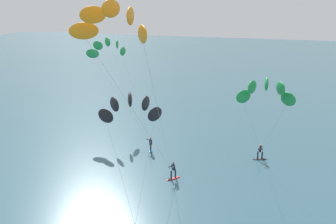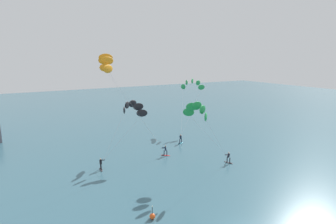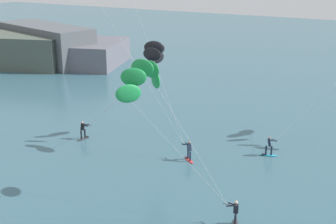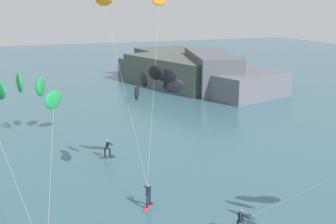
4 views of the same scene
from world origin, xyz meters
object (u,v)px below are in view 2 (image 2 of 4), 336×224
at_px(kitesurfer_nearshore, 199,113).
at_px(kitesurfer_mid_water, 109,67).
at_px(marker_buoy, 152,216).
at_px(kitesurfer_far_out, 131,110).
at_px(kitesurfer_downwind, 192,86).

relative_size(kitesurfer_nearshore, kitesurfer_mid_water, 0.62).
bearing_deg(marker_buoy, kitesurfer_nearshore, 33.24).
height_order(kitesurfer_far_out, kitesurfer_downwind, kitesurfer_downwind).
xyz_separation_m(kitesurfer_nearshore, kitesurfer_far_out, (-5.44, 9.61, -0.75)).
distance_m(kitesurfer_mid_water, kitesurfer_downwind, 24.02).
bearing_deg(kitesurfer_far_out, kitesurfer_downwind, 28.79).
xyz_separation_m(kitesurfer_mid_water, kitesurfer_far_out, (3.41, 0.50, -6.49)).
distance_m(kitesurfer_downwind, marker_buoy, 35.45).
relative_size(kitesurfer_nearshore, kitesurfer_downwind, 0.87).
bearing_deg(kitesurfer_downwind, kitesurfer_far_out, -151.21).
relative_size(kitesurfer_far_out, marker_buoy, 6.50).
bearing_deg(kitesurfer_mid_water, marker_buoy, -94.30).
bearing_deg(kitesurfer_far_out, kitesurfer_mid_water, -171.69).
distance_m(kitesurfer_nearshore, kitesurfer_far_out, 11.07).
bearing_deg(marker_buoy, kitesurfer_far_out, 74.18).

